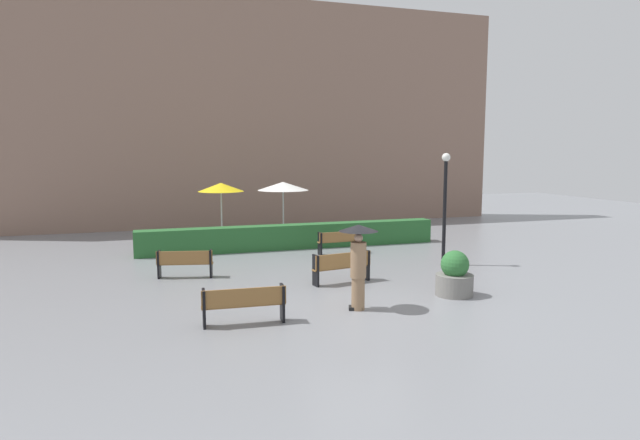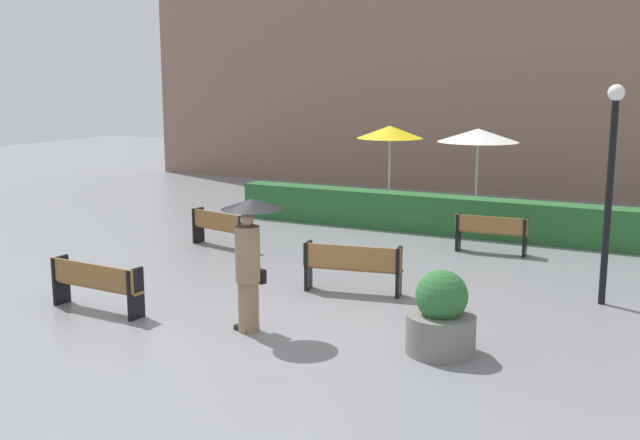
{
  "view_description": "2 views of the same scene",
  "coord_description": "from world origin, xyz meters",
  "px_view_note": "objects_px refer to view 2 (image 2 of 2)",
  "views": [
    {
      "loc": [
        -4.92,
        -12.03,
        3.8
      ],
      "look_at": [
        0.56,
        4.96,
        1.54
      ],
      "focal_mm": 30.45,
      "sensor_mm": 36.0,
      "label": 1
    },
    {
      "loc": [
        5.87,
        -9.64,
        3.85
      ],
      "look_at": [
        -0.31,
        2.61,
        1.27
      ],
      "focal_mm": 42.39,
      "sensor_mm": 36.0,
      "label": 2
    }
  ],
  "objects_px": {
    "lamp_post": "(611,171)",
    "patio_umbrella_yellow": "(390,132)",
    "bench_near_left": "(95,282)",
    "planter_pot": "(441,318)",
    "patio_umbrella_white": "(478,135)",
    "bench_far_left": "(219,226)",
    "pedestrian_with_umbrella": "(250,247)",
    "bench_back_row": "(491,231)",
    "bench_mid_center": "(352,265)"
  },
  "relations": [
    {
      "from": "bench_near_left",
      "to": "lamp_post",
      "type": "bearing_deg",
      "value": 29.67
    },
    {
      "from": "bench_near_left",
      "to": "planter_pot",
      "type": "xyz_separation_m",
      "value": [
        5.75,
        0.74,
        0.02
      ]
    },
    {
      "from": "patio_umbrella_white",
      "to": "bench_back_row",
      "type": "bearing_deg",
      "value": -69.27
    },
    {
      "from": "bench_far_left",
      "to": "planter_pot",
      "type": "distance_m",
      "value": 7.91
    },
    {
      "from": "bench_near_left",
      "to": "pedestrian_with_umbrella",
      "type": "relative_size",
      "value": 0.9
    },
    {
      "from": "bench_far_left",
      "to": "pedestrian_with_umbrella",
      "type": "height_order",
      "value": "pedestrian_with_umbrella"
    },
    {
      "from": "bench_far_left",
      "to": "lamp_post",
      "type": "xyz_separation_m",
      "value": [
        8.43,
        -0.73,
        1.82
      ]
    },
    {
      "from": "bench_mid_center",
      "to": "pedestrian_with_umbrella",
      "type": "height_order",
      "value": "pedestrian_with_umbrella"
    },
    {
      "from": "bench_back_row",
      "to": "patio_umbrella_yellow",
      "type": "relative_size",
      "value": 0.64
    },
    {
      "from": "bench_mid_center",
      "to": "pedestrian_with_umbrella",
      "type": "relative_size",
      "value": 0.89
    },
    {
      "from": "bench_mid_center",
      "to": "bench_near_left",
      "type": "bearing_deg",
      "value": -139.16
    },
    {
      "from": "pedestrian_with_umbrella",
      "to": "patio_umbrella_white",
      "type": "distance_m",
      "value": 10.33
    },
    {
      "from": "bench_back_row",
      "to": "pedestrian_with_umbrella",
      "type": "height_order",
      "value": "pedestrian_with_umbrella"
    },
    {
      "from": "pedestrian_with_umbrella",
      "to": "patio_umbrella_yellow",
      "type": "relative_size",
      "value": 0.82
    },
    {
      "from": "bench_back_row",
      "to": "bench_far_left",
      "type": "bearing_deg",
      "value": -158.94
    },
    {
      "from": "pedestrian_with_umbrella",
      "to": "bench_back_row",
      "type": "bearing_deg",
      "value": 73.87
    },
    {
      "from": "pedestrian_with_umbrella",
      "to": "bench_mid_center",
      "type": "bearing_deg",
      "value": 78.02
    },
    {
      "from": "planter_pot",
      "to": "patio_umbrella_white",
      "type": "distance_m",
      "value": 10.26
    },
    {
      "from": "bench_near_left",
      "to": "patio_umbrella_white",
      "type": "relative_size",
      "value": 0.73
    },
    {
      "from": "bench_far_left",
      "to": "bench_mid_center",
      "type": "xyz_separation_m",
      "value": [
        4.3,
        -2.08,
        0.04
      ]
    },
    {
      "from": "lamp_post",
      "to": "patio_umbrella_white",
      "type": "xyz_separation_m",
      "value": [
        -3.97,
        6.31,
        0.04
      ]
    },
    {
      "from": "pedestrian_with_umbrella",
      "to": "planter_pot",
      "type": "relative_size",
      "value": 1.71
    },
    {
      "from": "pedestrian_with_umbrella",
      "to": "patio_umbrella_yellow",
      "type": "bearing_deg",
      "value": 100.09
    },
    {
      "from": "bench_far_left",
      "to": "bench_mid_center",
      "type": "relative_size",
      "value": 0.92
    },
    {
      "from": "bench_mid_center",
      "to": "planter_pot",
      "type": "relative_size",
      "value": 1.52
    },
    {
      "from": "planter_pot",
      "to": "patio_umbrella_yellow",
      "type": "bearing_deg",
      "value": 115.43
    },
    {
      "from": "bench_near_left",
      "to": "pedestrian_with_umbrella",
      "type": "distance_m",
      "value": 2.97
    },
    {
      "from": "bench_mid_center",
      "to": "planter_pot",
      "type": "bearing_deg",
      "value": -42.71
    },
    {
      "from": "lamp_post",
      "to": "patio_umbrella_yellow",
      "type": "height_order",
      "value": "lamp_post"
    },
    {
      "from": "bench_far_left",
      "to": "patio_umbrella_white",
      "type": "height_order",
      "value": "patio_umbrella_white"
    },
    {
      "from": "bench_far_left",
      "to": "bench_near_left",
      "type": "distance_m",
      "value": 5.09
    },
    {
      "from": "bench_near_left",
      "to": "patio_umbrella_white",
      "type": "height_order",
      "value": "patio_umbrella_white"
    },
    {
      "from": "bench_back_row",
      "to": "pedestrian_with_umbrella",
      "type": "relative_size",
      "value": 0.78
    },
    {
      "from": "bench_back_row",
      "to": "bench_mid_center",
      "type": "relative_size",
      "value": 0.88
    },
    {
      "from": "bench_near_left",
      "to": "patio_umbrella_yellow",
      "type": "xyz_separation_m",
      "value": [
        0.97,
        10.77,
        1.85
      ]
    },
    {
      "from": "bench_far_left",
      "to": "planter_pot",
      "type": "bearing_deg",
      "value": -32.64
    },
    {
      "from": "bench_near_left",
      "to": "planter_pot",
      "type": "height_order",
      "value": "planter_pot"
    },
    {
      "from": "bench_back_row",
      "to": "bench_mid_center",
      "type": "xyz_separation_m",
      "value": [
        -1.44,
        -4.29,
        0.03
      ]
    },
    {
      "from": "bench_back_row",
      "to": "bench_mid_center",
      "type": "height_order",
      "value": "bench_mid_center"
    },
    {
      "from": "bench_back_row",
      "to": "planter_pot",
      "type": "distance_m",
      "value": 6.54
    },
    {
      "from": "planter_pot",
      "to": "lamp_post",
      "type": "xyz_separation_m",
      "value": [
        1.76,
        3.54,
        1.79
      ]
    },
    {
      "from": "planter_pot",
      "to": "patio_umbrella_yellow",
      "type": "relative_size",
      "value": 0.48
    },
    {
      "from": "bench_back_row",
      "to": "patio_umbrella_white",
      "type": "bearing_deg",
      "value": 110.73
    },
    {
      "from": "pedestrian_with_umbrella",
      "to": "lamp_post",
      "type": "relative_size",
      "value": 0.55
    },
    {
      "from": "bench_far_left",
      "to": "patio_umbrella_yellow",
      "type": "xyz_separation_m",
      "value": [
        1.89,
        5.77,
        1.85
      ]
    },
    {
      "from": "bench_back_row",
      "to": "patio_umbrella_white",
      "type": "distance_m",
      "value": 4.05
    },
    {
      "from": "bench_back_row",
      "to": "patio_umbrella_white",
      "type": "relative_size",
      "value": 0.63
    },
    {
      "from": "patio_umbrella_yellow",
      "to": "patio_umbrella_white",
      "type": "distance_m",
      "value": 2.57
    },
    {
      "from": "bench_mid_center",
      "to": "lamp_post",
      "type": "distance_m",
      "value": 4.7
    },
    {
      "from": "bench_far_left",
      "to": "pedestrian_with_umbrella",
      "type": "distance_m",
      "value": 6.04
    }
  ]
}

